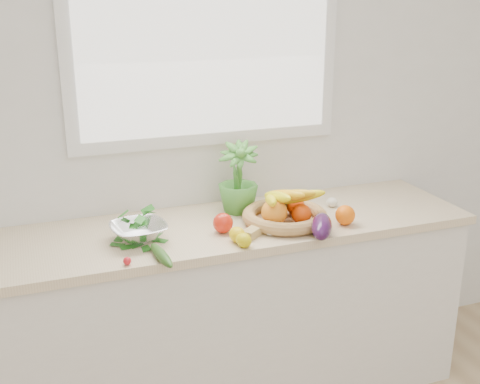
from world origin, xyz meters
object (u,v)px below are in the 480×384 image
object	(u,v)px
eggplant	(322,226)
fruit_basket	(284,212)
colander_with_spinach	(138,227)
cucumber	(161,255)
apple	(223,223)
potted_herb	(238,178)

from	to	relation	value
eggplant	fruit_basket	world-z (taller)	fruit_basket
eggplant	colander_with_spinach	xyz separation A→B (m)	(-0.74, 0.22, 0.02)
cucumber	fruit_basket	distance (m)	0.64
eggplant	cucumber	world-z (taller)	eggplant
eggplant	colander_with_spinach	world-z (taller)	colander_with_spinach
eggplant	fruit_basket	xyz separation A→B (m)	(-0.08, 0.20, 0.01)
apple	cucumber	size ratio (longest dim) A/B	0.37
fruit_basket	colander_with_spinach	bearing A→B (deg)	178.20
colander_with_spinach	cucumber	bearing A→B (deg)	-78.57
potted_herb	colander_with_spinach	world-z (taller)	potted_herb
apple	colander_with_spinach	world-z (taller)	colander_with_spinach
potted_herb	colander_with_spinach	xyz separation A→B (m)	(-0.51, -0.19, -0.10)
potted_herb	fruit_basket	world-z (taller)	potted_herb
potted_herb	fruit_basket	bearing A→B (deg)	-56.42
apple	potted_herb	bearing A→B (deg)	56.18
colander_with_spinach	fruit_basket	bearing A→B (deg)	-1.80
cucumber	fruit_basket	xyz separation A→B (m)	(0.61, 0.20, 0.03)
potted_herb	cucumber	bearing A→B (deg)	-138.53
eggplant	cucumber	bearing A→B (deg)	180.00
apple	eggplant	bearing A→B (deg)	-26.24
eggplant	fruit_basket	distance (m)	0.22
eggplant	potted_herb	xyz separation A→B (m)	(-0.23, 0.41, 0.12)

